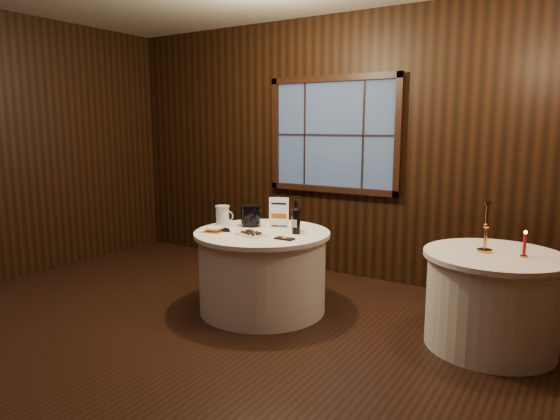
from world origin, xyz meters
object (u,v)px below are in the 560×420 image
Objects in this scene: sign_stand at (279,217)px; port_bottle_left at (296,216)px; side_table at (492,300)px; red_candle at (524,247)px; glass_pitcher at (223,216)px; port_bottle_right at (296,219)px; brass_candlestick at (486,234)px; cracker_bowl at (214,229)px; main_table at (262,270)px; ice_bucket at (251,215)px; chocolate_box at (285,239)px; chocolate_plate at (251,234)px; grape_bunch at (226,230)px.

sign_stand is 0.94× the size of port_bottle_left.
side_table is 3.49× the size of sign_stand.
port_bottle_left is at bearing -176.98° from red_candle.
glass_pitcher is (-2.47, -0.30, 0.49)m from side_table.
port_bottle_right reaches higher than side_table.
brass_candlestick is at bearing -4.01° from glass_pitcher.
cracker_bowl is 0.78× the size of red_candle.
port_bottle_left is (0.26, 0.18, 0.53)m from main_table.
port_bottle_left is at bearing 33.72° from cracker_bowl.
port_bottle_right is 0.80m from glass_pitcher.
ice_bucket is at bearing 70.24° from cracker_bowl.
brass_candlestick is (1.56, 0.48, 0.14)m from chocolate_box.
glass_pitcher is 0.27m from cracker_bowl.
port_bottle_left is 0.47m from chocolate_plate.
sign_stand is 0.23m from port_bottle_left.
sign_stand is 1.47× the size of ice_bucket.
port_bottle_right reaches higher than sign_stand.
port_bottle_right is at bearing -4.99° from glass_pitcher.
main_table is at bearing -11.10° from glass_pitcher.
port_bottle_left reaches higher than chocolate_plate.
red_candle is (2.20, 0.29, 0.46)m from main_table.
red_candle is at bearing 11.60° from cracker_bowl.
chocolate_plate is at bearing -139.16° from port_bottle_right.
grape_bunch is at bearing -56.52° from glass_pitcher.
cracker_bowl is at bearing -148.44° from port_bottle_left.
chocolate_plate is 2.24m from red_candle.
main_table is at bearing -172.57° from red_candle.
sign_stand is (0.04, 0.23, 0.49)m from main_table.
cracker_bowl is (-0.40, -0.04, 0.01)m from chocolate_plate.
glass_pitcher is at bearing -176.29° from port_bottle_right.
ice_bucket is at bearing 150.15° from chocolate_box.
chocolate_box is at bearing 5.48° from cracker_bowl.
port_bottle_right reaches higher than glass_pitcher.
port_bottle_left is (0.22, -0.05, 0.04)m from sign_stand.
main_table is at bearing 36.01° from grape_bunch.
chocolate_box is 1.90m from red_candle.
brass_candlestick is (2.16, 0.16, 0.04)m from ice_bucket.
main_table is at bearing 32.71° from cracker_bowl.
brass_candlestick is 1.97× the size of red_candle.
sign_stand is at bearing -177.98° from side_table.
port_bottle_right reaches higher than chocolate_plate.
chocolate_plate is 1.97m from brass_candlestick.
sign_stand reaches higher than chocolate_plate.
red_candle is at bearing 3.29° from ice_bucket.
chocolate_plate is (-0.02, -0.43, -0.09)m from sign_stand.
grape_bunch is (-2.27, -0.50, 0.40)m from side_table.
side_table is 2.02m from sign_stand.
glass_pitcher reaches higher than main_table.
side_table is at bearing -2.80° from brass_candlestick.
ice_bucket reaches higher than side_table.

